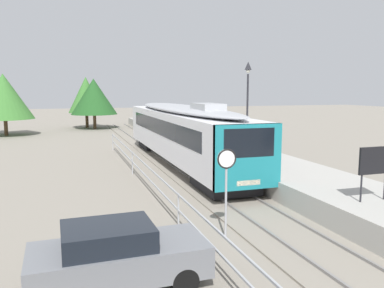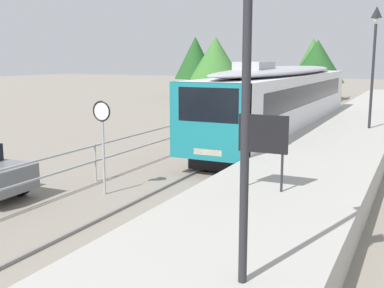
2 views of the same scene
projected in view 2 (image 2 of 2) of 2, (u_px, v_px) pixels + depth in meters
ground_plane at (221, 138)px, 24.37m from camera, size 160.00×160.00×0.00m
track_rails at (277, 141)px, 23.07m from camera, size 3.20×60.00×0.14m
commuter_train at (283, 97)px, 23.33m from camera, size 2.82×18.34×3.74m
station_platform at (347, 138)px, 21.60m from camera, size 3.90×60.00×0.90m
platform_lamp_near_end at (248, 8)px, 5.99m from camera, size 0.34×0.34×5.35m
platform_lamp_mid_platform at (375, 44)px, 20.77m from camera, size 0.34×0.34×5.35m
platform_notice_board at (263, 136)px, 11.15m from camera, size 1.20×0.08×1.80m
speed_limit_sign at (102, 124)px, 13.77m from camera, size 0.61×0.10×2.81m
carpark_fence at (95, 154)px, 15.49m from camera, size 0.06×36.06×1.25m
tree_behind_carpark at (313, 59)px, 48.11m from camera, size 4.21×4.21×6.09m
tree_behind_station_far at (317, 61)px, 46.34m from camera, size 5.32×5.32×5.86m
tree_distant_left at (216, 60)px, 46.31m from camera, size 5.59×5.59×6.14m
tree_distant_centre at (195, 58)px, 47.78m from camera, size 4.24×4.24×6.23m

